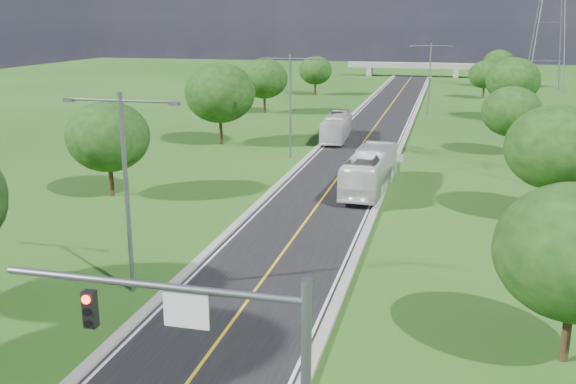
{
  "coord_description": "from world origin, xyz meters",
  "views": [
    {
      "loc": [
        8.88,
        -15.13,
        13.31
      ],
      "look_at": [
        -0.36,
        21.68,
        3.0
      ],
      "focal_mm": 40.0,
      "sensor_mm": 36.0,
      "label": 1
    }
  ],
  "objects": [
    {
      "name": "bus_outbound",
      "position": [
        3.16,
        34.35,
        1.68
      ],
      "size": [
        3.33,
        11.77,
        3.24
      ],
      "primitive_type": "imported",
      "rotation": [
        0.0,
        0.0,
        3.09
      ],
      "color": "silver",
      "rests_on": "road"
    },
    {
      "name": "tree_ld",
      "position": [
        -17.0,
        74.0,
        4.95
      ],
      "size": [
        6.72,
        6.72,
        7.82
      ],
      "color": "black",
      "rests_on": "ground"
    },
    {
      "name": "power_tower_far",
      "position": [
        26.0,
        115.0,
        14.01
      ],
      "size": [
        9.0,
        6.4,
        28.0
      ],
      "color": "slate",
      "rests_on": "ground"
    },
    {
      "name": "tree_re",
      "position": [
        14.5,
        100.0,
        4.02
      ],
      "size": [
        5.46,
        5.46,
        6.35
      ],
      "color": "black",
      "rests_on": "ground"
    },
    {
      "name": "tree_lb",
      "position": [
        -16.0,
        28.0,
        4.64
      ],
      "size": [
        6.3,
        6.3,
        7.33
      ],
      "color": "black",
      "rests_on": "ground"
    },
    {
      "name": "tree_rd",
      "position": [
        17.0,
        76.0,
        5.27
      ],
      "size": [
        7.14,
        7.14,
        8.3
      ],
      "color": "black",
      "rests_on": "ground"
    },
    {
      "name": "signal_mast",
      "position": [
        3.68,
        -1.0,
        4.91
      ],
      "size": [
        8.54,
        0.33,
        7.2
      ],
      "color": "slate",
      "rests_on": "ground"
    },
    {
      "name": "curb_left",
      "position": [
        -4.25,
        66.0,
        0.11
      ],
      "size": [
        0.5,
        150.0,
        0.22
      ],
      "primitive_type": "cube",
      "color": "gray",
      "rests_on": "ground"
    },
    {
      "name": "ground",
      "position": [
        0.0,
        60.0,
        0.0
      ],
      "size": [
        260.0,
        260.0,
        0.0
      ],
      "primitive_type": "plane",
      "color": "#1E4914",
      "rests_on": "ground"
    },
    {
      "name": "tree_rf",
      "position": [
        18.0,
        120.0,
        4.64
      ],
      "size": [
        6.3,
        6.3,
        7.33
      ],
      "color": "black",
      "rests_on": "ground"
    },
    {
      "name": "curb_right",
      "position": [
        4.25,
        66.0,
        0.11
      ],
      "size": [
        0.5,
        150.0,
        0.22
      ],
      "primitive_type": "cube",
      "color": "gray",
      "rests_on": "ground"
    },
    {
      "name": "tree_rb",
      "position": [
        16.0,
        30.0,
        4.95
      ],
      "size": [
        6.72,
        6.72,
        7.82
      ],
      "color": "black",
      "rests_on": "ground"
    },
    {
      "name": "overpass",
      "position": [
        0.0,
        140.0,
        2.41
      ],
      "size": [
        30.0,
        3.0,
        3.2
      ],
      "color": "gray",
      "rests_on": "ground"
    },
    {
      "name": "tree_rc",
      "position": [
        15.0,
        52.0,
        4.33
      ],
      "size": [
        5.88,
        5.88,
        6.84
      ],
      "color": "black",
      "rests_on": "ground"
    },
    {
      "name": "streetlight_far_right",
      "position": [
        6.0,
        78.0,
        5.94
      ],
      "size": [
        5.9,
        0.25,
        10.0
      ],
      "color": "slate",
      "rests_on": "ground"
    },
    {
      "name": "road",
      "position": [
        0.0,
        66.0,
        0.03
      ],
      "size": [
        8.0,
        150.0,
        0.06
      ],
      "primitive_type": "cube",
      "color": "black",
      "rests_on": "ground"
    },
    {
      "name": "tree_le",
      "position": [
        -14.5,
        98.0,
        4.33
      ],
      "size": [
        5.88,
        5.88,
        6.84
      ],
      "color": "black",
      "rests_on": "ground"
    },
    {
      "name": "speed_limit_sign",
      "position": [
        5.2,
        37.98,
        1.6
      ],
      "size": [
        0.55,
        0.09,
        2.4
      ],
      "color": "slate",
      "rests_on": "ground"
    },
    {
      "name": "streetlight_mid_left",
      "position": [
        -6.0,
        45.0,
        5.94
      ],
      "size": [
        5.9,
        0.25,
        10.0
      ],
      "color": "slate",
      "rests_on": "ground"
    },
    {
      "name": "tree_lc",
      "position": [
        -15.0,
        50.0,
        5.58
      ],
      "size": [
        7.56,
        7.56,
        8.79
      ],
      "color": "black",
      "rests_on": "ground"
    },
    {
      "name": "streetlight_near_left",
      "position": [
        -6.0,
        12.0,
        5.94
      ],
      "size": [
        5.9,
        0.25,
        10.0
      ],
      "color": "slate",
      "rests_on": "ground"
    },
    {
      "name": "bus_inbound",
      "position": [
        -3.2,
        55.28,
        1.49
      ],
      "size": [
        2.91,
        10.35,
        2.85
      ],
      "primitive_type": "imported",
      "rotation": [
        0.0,
        0.0,
        0.05
      ],
      "color": "silver",
      "rests_on": "road"
    }
  ]
}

